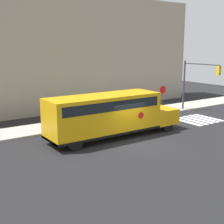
% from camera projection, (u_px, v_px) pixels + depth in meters
% --- Properties ---
extents(ground_plane, '(60.00, 60.00, 0.00)m').
position_uv_depth(ground_plane, '(135.00, 142.00, 20.62)').
color(ground_plane, black).
extents(sidewalk_strip, '(44.00, 3.00, 0.15)m').
position_uv_depth(sidewalk_strip, '(86.00, 122.00, 25.85)').
color(sidewalk_strip, '#B2ADA3').
rests_on(sidewalk_strip, ground).
extents(building_backdrop, '(32.00, 4.00, 11.02)m').
position_uv_depth(building_backdrop, '(52.00, 54.00, 29.95)').
color(building_backdrop, '#9E937F').
rests_on(building_backdrop, ground).
extents(crosswalk_stripes, '(3.30, 3.20, 0.01)m').
position_uv_depth(crosswalk_stripes, '(198.00, 120.00, 26.92)').
color(crosswalk_stripes, white).
rests_on(crosswalk_stripes, ground).
extents(school_bus, '(10.03, 2.57, 3.02)m').
position_uv_depth(school_bus, '(109.00, 113.00, 21.33)').
color(school_bus, '#EAA80F').
rests_on(school_bus, ground).
extents(stop_sign, '(0.75, 0.10, 2.57)m').
position_uv_depth(stop_sign, '(162.00, 95.00, 29.44)').
color(stop_sign, '#38383A').
rests_on(stop_sign, ground).
extents(traffic_light, '(0.28, 4.11, 4.87)m').
position_uv_depth(traffic_light, '(196.00, 78.00, 28.85)').
color(traffic_light, '#38383A').
rests_on(traffic_light, ground).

